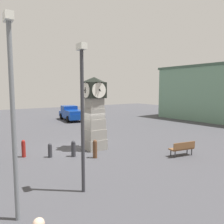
% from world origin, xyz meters
% --- Properties ---
extents(ground_plane, '(67.86, 67.86, 0.00)m').
position_xyz_m(ground_plane, '(0.00, 0.00, 0.00)').
color(ground_plane, '#424247').
extents(clock_tower, '(1.70, 1.63, 4.89)m').
position_xyz_m(clock_tower, '(0.56, 0.58, 2.45)').
color(clock_tower, gray).
rests_on(clock_tower, ground_plane).
extents(bollard_near_tower, '(0.26, 0.26, 1.11)m').
position_xyz_m(bollard_near_tower, '(2.28, -0.35, 0.56)').
color(bollard_near_tower, brown).
rests_on(bollard_near_tower, ground_plane).
extents(bollard_mid_row, '(0.27, 0.27, 0.99)m').
position_xyz_m(bollard_mid_row, '(1.31, -1.31, 0.50)').
color(bollard_mid_row, '#333338').
rests_on(bollard_mid_row, ground_plane).
extents(bollard_far_row, '(0.25, 0.25, 0.86)m').
position_xyz_m(bollard_far_row, '(0.67, -2.55, 0.44)').
color(bollard_far_row, '#333338').
rests_on(bollard_far_row, ground_plane).
extents(bollard_end_row, '(0.23, 0.23, 1.05)m').
position_xyz_m(bollard_end_row, '(-0.24, -3.87, 0.53)').
color(bollard_end_row, maroon).
rests_on(bollard_end_row, ground_plane).
extents(pickup_truck, '(5.54, 2.52, 1.85)m').
position_xyz_m(pickup_truck, '(-13.23, 4.74, 0.93)').
color(pickup_truck, navy).
rests_on(pickup_truck, ground_plane).
extents(bench, '(0.81, 1.67, 0.90)m').
position_xyz_m(bench, '(4.94, 4.27, 0.52)').
color(bench, brown).
rests_on(bench, ground_plane).
extents(street_lamp_near_road, '(0.50, 0.24, 5.80)m').
position_xyz_m(street_lamp_near_road, '(5.79, -2.85, 3.39)').
color(street_lamp_near_road, '#333338').
rests_on(street_lamp_near_road, ground_plane).
extents(street_lamp_far_side, '(0.50, 0.24, 6.28)m').
position_xyz_m(street_lamp_far_side, '(6.35, -5.41, 3.64)').
color(street_lamp_far_side, slate).
rests_on(street_lamp_far_side, ground_plane).
extents(warehouse_blue_far, '(15.02, 7.85, 7.14)m').
position_xyz_m(warehouse_blue_far, '(-2.69, 20.77, 3.58)').
color(warehouse_blue_far, gray).
rests_on(warehouse_blue_far, ground_plane).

